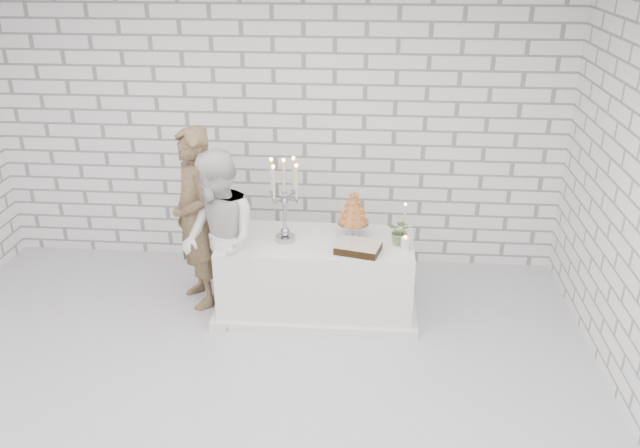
{
  "coord_description": "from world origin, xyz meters",
  "views": [
    {
      "loc": [
        0.99,
        -4.06,
        3.38
      ],
      "look_at": [
        0.58,
        1.1,
        1.05
      ],
      "focal_mm": 36.64,
      "sensor_mm": 36.0,
      "label": 1
    }
  ],
  "objects_px": {
    "cake_table": "(316,275)",
    "groom": "(195,219)",
    "bride": "(219,240)",
    "croquembouche": "(353,214)",
    "candelabra": "(284,201)"
  },
  "relations": [
    {
      "from": "cake_table",
      "to": "croquembouche",
      "type": "xyz_separation_m",
      "value": [
        0.34,
        0.1,
        0.61
      ]
    },
    {
      "from": "cake_table",
      "to": "candelabra",
      "type": "relative_size",
      "value": 2.24
    },
    {
      "from": "bride",
      "to": "croquembouche",
      "type": "xyz_separation_m",
      "value": [
        1.2,
        0.34,
        0.15
      ]
    },
    {
      "from": "candelabra",
      "to": "croquembouche",
      "type": "bearing_deg",
      "value": 12.07
    },
    {
      "from": "bride",
      "to": "croquembouche",
      "type": "relative_size",
      "value": 3.57
    },
    {
      "from": "bride",
      "to": "croquembouche",
      "type": "distance_m",
      "value": 1.25
    },
    {
      "from": "groom",
      "to": "candelabra",
      "type": "distance_m",
      "value": 0.92
    },
    {
      "from": "groom",
      "to": "croquembouche",
      "type": "bearing_deg",
      "value": 56.93
    },
    {
      "from": "cake_table",
      "to": "groom",
      "type": "relative_size",
      "value": 1.01
    },
    {
      "from": "cake_table",
      "to": "groom",
      "type": "distance_m",
      "value": 1.27
    },
    {
      "from": "croquembouche",
      "to": "bride",
      "type": "bearing_deg",
      "value": -163.91
    },
    {
      "from": "candelabra",
      "to": "bride",
      "type": "bearing_deg",
      "value": -159.7
    },
    {
      "from": "croquembouche",
      "to": "groom",
      "type": "bearing_deg",
      "value": -179.49
    },
    {
      "from": "cake_table",
      "to": "croquembouche",
      "type": "relative_size",
      "value": 3.86
    },
    {
      "from": "cake_table",
      "to": "bride",
      "type": "relative_size",
      "value": 1.08
    }
  ]
}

